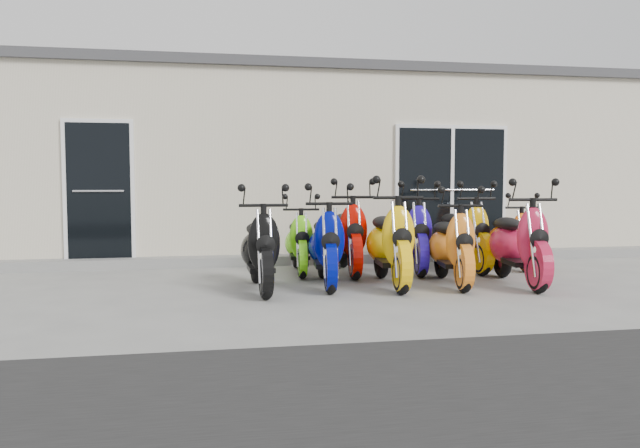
# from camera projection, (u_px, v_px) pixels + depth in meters

# --- Properties ---
(ground) EXTENTS (80.00, 80.00, 0.00)m
(ground) POSITION_uv_depth(u_px,v_px,m) (328.00, 284.00, 8.22)
(ground) COLOR gray
(ground) RESTS_ON ground
(building) EXTENTS (14.00, 6.00, 3.20)m
(building) POSITION_uv_depth(u_px,v_px,m) (280.00, 169.00, 13.21)
(building) COLOR beige
(building) RESTS_ON ground
(roof_cap) EXTENTS (14.20, 6.20, 0.16)m
(roof_cap) POSITION_uv_depth(u_px,v_px,m) (280.00, 89.00, 13.09)
(roof_cap) COLOR #3F3F42
(roof_cap) RESTS_ON building
(front_step) EXTENTS (14.00, 0.40, 0.15)m
(front_step) POSITION_uv_depth(u_px,v_px,m) (304.00, 259.00, 10.20)
(front_step) COLOR gray
(front_step) RESTS_ON ground
(door_left) EXTENTS (1.07, 0.08, 2.22)m
(door_left) POSITION_uv_depth(u_px,v_px,m) (99.00, 187.00, 9.67)
(door_left) COLOR black
(door_left) RESTS_ON front_step
(door_right) EXTENTS (2.02, 0.08, 2.22)m
(door_right) POSITION_uv_depth(u_px,v_px,m) (451.00, 186.00, 10.74)
(door_right) COLOR black
(door_right) RESTS_ON front_step
(scooter_front_black) EXTENTS (0.67, 1.80, 1.33)m
(scooter_front_black) POSITION_uv_depth(u_px,v_px,m) (260.00, 237.00, 7.67)
(scooter_front_black) COLOR black
(scooter_front_black) RESTS_ON ground
(scooter_front_blue) EXTENTS (0.86, 1.87, 1.34)m
(scooter_front_blue) POSITION_uv_depth(u_px,v_px,m) (326.00, 234.00, 8.03)
(scooter_front_blue) COLOR #01097F
(scooter_front_blue) RESTS_ON ground
(scooter_front_orange_a) EXTENTS (0.87, 1.99, 1.43)m
(scooter_front_orange_a) POSITION_uv_depth(u_px,v_px,m) (390.00, 231.00, 8.03)
(scooter_front_orange_a) COLOR yellow
(scooter_front_orange_a) RESTS_ON ground
(scooter_front_orange_b) EXTENTS (0.88, 1.83, 1.30)m
(scooter_front_orange_b) POSITION_uv_depth(u_px,v_px,m) (452.00, 235.00, 8.11)
(scooter_front_orange_b) COLOR orange
(scooter_front_orange_b) RESTS_ON ground
(scooter_front_red) EXTENTS (0.92, 1.96, 1.39)m
(scooter_front_red) POSITION_uv_depth(u_px,v_px,m) (519.00, 232.00, 8.10)
(scooter_front_red) COLOR #BD1A3D
(scooter_front_red) RESTS_ON ground
(scooter_back_green) EXTENTS (0.70, 1.64, 1.18)m
(scooter_back_green) POSITION_uv_depth(u_px,v_px,m) (299.00, 233.00, 9.12)
(scooter_back_green) COLOR #6BE213
(scooter_back_green) RESTS_ON ground
(scooter_back_red) EXTENTS (0.86, 1.95, 1.40)m
(scooter_back_red) POSITION_uv_depth(u_px,v_px,m) (349.00, 226.00, 9.10)
(scooter_back_red) COLOR #B40800
(scooter_back_red) RESTS_ON ground
(scooter_back_blue) EXTENTS (0.95, 1.93, 1.36)m
(scooter_back_blue) POSITION_uv_depth(u_px,v_px,m) (413.00, 226.00, 9.31)
(scooter_back_blue) COLOR #1F0D9D
(scooter_back_blue) RESTS_ON ground
(scooter_back_yellow) EXTENTS (0.70, 1.85, 1.36)m
(scooter_back_yellow) POSITION_uv_depth(u_px,v_px,m) (463.00, 225.00, 9.45)
(scooter_back_yellow) COLOR #E2A300
(scooter_back_yellow) RESTS_ON ground
(scooter_back_extra) EXTENTS (0.70, 1.64, 1.18)m
(scooter_back_extra) POSITION_uv_depth(u_px,v_px,m) (511.00, 230.00, 9.74)
(scooter_back_extra) COLOR #FF650D
(scooter_back_extra) RESTS_ON ground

